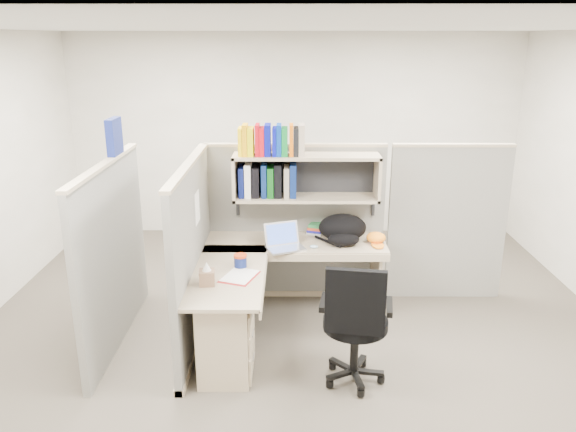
{
  "coord_description": "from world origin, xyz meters",
  "views": [
    {
      "loc": [
        -0.05,
        -4.54,
        2.62
      ],
      "look_at": [
        -0.07,
        0.25,
        1.09
      ],
      "focal_mm": 35.0,
      "sensor_mm": 36.0,
      "label": 1
    }
  ],
  "objects_px": {
    "backpack": "(343,230)",
    "task_chair": "(354,342)",
    "snack_canister": "(240,261)",
    "desk": "(248,309)",
    "laptop": "(286,237)"
  },
  "relations": [
    {
      "from": "snack_canister",
      "to": "desk",
      "type": "bearing_deg",
      "value": -71.57
    },
    {
      "from": "snack_canister",
      "to": "task_chair",
      "type": "height_order",
      "value": "task_chair"
    },
    {
      "from": "desk",
      "to": "snack_canister",
      "type": "xyz_separation_m",
      "value": [
        -0.07,
        0.22,
        0.35
      ]
    },
    {
      "from": "desk",
      "to": "laptop",
      "type": "height_order",
      "value": "laptop"
    },
    {
      "from": "desk",
      "to": "snack_canister",
      "type": "bearing_deg",
      "value": 108.43
    },
    {
      "from": "snack_canister",
      "to": "task_chair",
      "type": "distance_m",
      "value": 1.2
    },
    {
      "from": "task_chair",
      "to": "laptop",
      "type": "bearing_deg",
      "value": 116.72
    },
    {
      "from": "backpack",
      "to": "snack_canister",
      "type": "xyz_separation_m",
      "value": [
        -0.93,
        -0.6,
        -0.08
      ]
    },
    {
      "from": "backpack",
      "to": "task_chair",
      "type": "height_order",
      "value": "task_chair"
    },
    {
      "from": "task_chair",
      "to": "backpack",
      "type": "bearing_deg",
      "value": 89.66
    },
    {
      "from": "backpack",
      "to": "snack_canister",
      "type": "height_order",
      "value": "backpack"
    },
    {
      "from": "desk",
      "to": "backpack",
      "type": "distance_m",
      "value": 1.26
    },
    {
      "from": "desk",
      "to": "task_chair",
      "type": "relative_size",
      "value": 1.65
    },
    {
      "from": "laptop",
      "to": "snack_canister",
      "type": "xyz_separation_m",
      "value": [
        -0.39,
        -0.43,
        -0.06
      ]
    },
    {
      "from": "backpack",
      "to": "snack_canister",
      "type": "relative_size",
      "value": 4.0
    }
  ]
}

